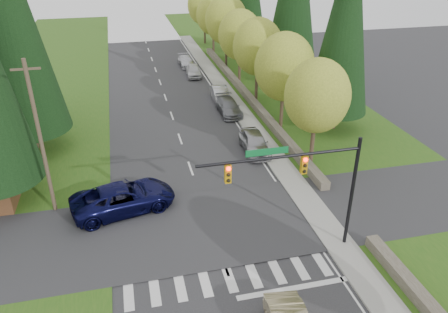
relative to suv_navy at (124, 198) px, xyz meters
name	(u,v)px	position (x,y,z in m)	size (l,w,h in m)	color
grass_east	(322,129)	(18.10, 9.00, -0.89)	(14.00, 110.00, 0.06)	#265416
grass_west	(19,160)	(-7.90, 9.00, -0.89)	(14.00, 110.00, 0.06)	#265416
cross_street	(211,226)	(5.10, -3.00, -0.92)	(120.00, 8.00, 0.10)	#28282B
sidewalk_east	(252,126)	(12.00, 11.00, -0.85)	(1.80, 80.00, 0.13)	gray
curb_east	(243,127)	(11.15, 11.00, -0.85)	(0.20, 80.00, 0.13)	gray
stone_wall_north	(246,94)	(13.70, 19.00, -0.57)	(0.70, 40.00, 0.70)	#4C4438
traffic_signal	(306,175)	(9.47, -6.50, 4.06)	(8.70, 0.37, 6.80)	black
utility_pole	(40,139)	(-4.40, 1.00, 4.22)	(1.60, 0.24, 10.00)	#473828
decid_tree_0	(317,96)	(14.30, 3.00, 4.68)	(4.80, 4.80, 8.37)	#38281C
decid_tree_1	(284,67)	(14.40, 10.00, 4.88)	(5.20, 5.20, 8.80)	#38281C
decid_tree_2	(258,47)	(14.20, 17.00, 5.01)	(5.00, 5.00, 8.82)	#38281C
decid_tree_3	(240,35)	(14.30, 24.00, 4.75)	(5.00, 5.00, 8.55)	#38281C
decid_tree_4	(226,20)	(14.40, 31.00, 5.14)	(5.40, 5.40, 9.18)	#38281C
decid_tree_5	(213,15)	(14.20, 38.00, 4.61)	(4.80, 4.80, 8.30)	#38281C
decid_tree_6	(204,6)	(14.30, 45.00, 4.94)	(5.20, 5.20, 8.86)	#38281C
conifer_w_c	(5,7)	(-6.90, 11.00, 10.37)	(6.46, 6.46, 20.80)	#38281C
conifer_e_a	(346,19)	(19.10, 9.00, 8.87)	(5.44, 5.44, 17.80)	#38281C
suv_navy	(124,198)	(0.00, 0.00, 0.00)	(3.05, 6.62, 1.84)	#0A0B35
parked_car_a	(254,142)	(10.70, 6.15, -0.09)	(1.95, 4.86, 1.66)	#9E9EA2
parked_car_b	(229,107)	(10.70, 14.80, -0.21)	(1.99, 4.90, 1.42)	slate
parked_car_c	(220,94)	(10.70, 18.57, -0.18)	(1.57, 4.51, 1.49)	#B2B2B7
parked_car_d	(194,71)	(9.48, 27.93, -0.20)	(1.70, 4.22, 1.44)	silver
parked_car_e	(186,61)	(9.30, 32.77, -0.27)	(1.81, 4.45, 1.29)	silver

